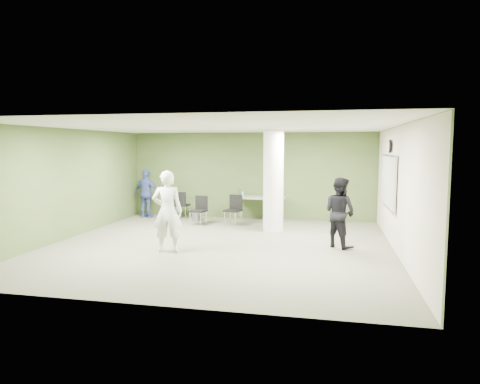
% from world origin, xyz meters
% --- Properties ---
extents(floor, '(8.00, 8.00, 0.00)m').
position_xyz_m(floor, '(0.00, 0.00, 0.00)').
color(floor, '#565644').
rests_on(floor, ground).
extents(ceiling, '(8.00, 8.00, 0.00)m').
position_xyz_m(ceiling, '(0.00, 0.00, 2.80)').
color(ceiling, white).
rests_on(ceiling, wall_back).
extents(wall_back, '(8.00, 2.80, 0.02)m').
position_xyz_m(wall_back, '(0.00, 4.00, 1.40)').
color(wall_back, '#405427').
rests_on(wall_back, floor).
extents(wall_left, '(0.02, 8.00, 2.80)m').
position_xyz_m(wall_left, '(-4.00, 0.00, 1.40)').
color(wall_left, '#405427').
rests_on(wall_left, floor).
extents(wall_right_cream, '(0.02, 8.00, 2.80)m').
position_xyz_m(wall_right_cream, '(4.00, 0.00, 1.40)').
color(wall_right_cream, beige).
rests_on(wall_right_cream, floor).
extents(column, '(0.56, 0.56, 2.80)m').
position_xyz_m(column, '(1.00, 2.00, 1.40)').
color(column, silver).
rests_on(column, floor).
extents(whiteboard, '(0.05, 2.30, 1.30)m').
position_xyz_m(whiteboard, '(3.92, 1.20, 1.50)').
color(whiteboard, silver).
rests_on(whiteboard, wall_right_cream).
extents(wall_clock, '(0.06, 0.32, 0.32)m').
position_xyz_m(wall_clock, '(3.92, 1.20, 2.35)').
color(wall_clock, black).
rests_on(wall_clock, wall_right_cream).
extents(folding_table, '(1.64, 0.76, 1.02)m').
position_xyz_m(folding_table, '(0.34, 3.48, 0.72)').
color(folding_table, '#989893').
rests_on(folding_table, floor).
extents(wastebasket, '(0.28, 0.28, 0.33)m').
position_xyz_m(wastebasket, '(-1.61, 3.14, 0.16)').
color(wastebasket, '#4C4C4C').
rests_on(wastebasket, floor).
extents(chair_back_left, '(0.46, 0.46, 0.89)m').
position_xyz_m(chair_back_left, '(-2.21, 3.44, 0.52)').
color(chair_back_left, black).
rests_on(chair_back_left, floor).
extents(chair_back_right, '(0.49, 0.49, 0.98)m').
position_xyz_m(chair_back_right, '(-2.48, 3.28, 0.57)').
color(chair_back_right, black).
rests_on(chair_back_right, floor).
extents(chair_table_left, '(0.51, 0.51, 0.86)m').
position_xyz_m(chair_table_left, '(-1.31, 2.55, 0.50)').
color(chair_table_left, black).
rests_on(chair_table_left, floor).
extents(chair_table_right, '(0.55, 0.55, 0.90)m').
position_xyz_m(chair_table_right, '(-0.28, 2.73, 0.52)').
color(chair_table_right, black).
rests_on(chair_table_right, floor).
extents(woman_white, '(0.74, 0.57, 1.82)m').
position_xyz_m(woman_white, '(-0.98, -0.88, 0.91)').
color(woman_white, silver).
rests_on(woman_white, floor).
extents(man_black, '(1.01, 0.99, 1.64)m').
position_xyz_m(man_black, '(2.77, 0.39, 0.82)').
color(man_black, black).
rests_on(man_black, floor).
extents(man_blue, '(1.00, 0.57, 1.60)m').
position_xyz_m(man_blue, '(-3.40, 3.40, 0.80)').
color(man_blue, '#39498F').
rests_on(man_blue, floor).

